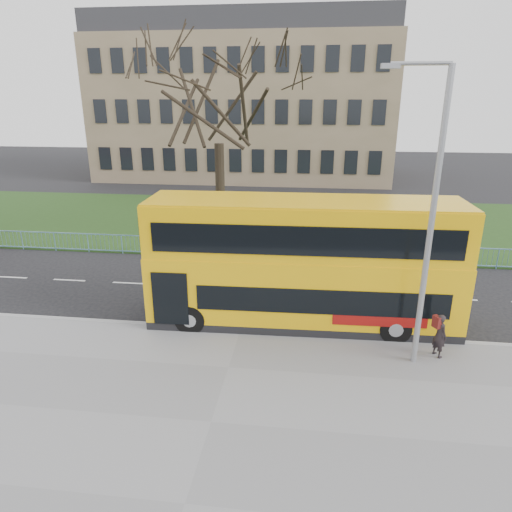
# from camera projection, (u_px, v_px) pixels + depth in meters

# --- Properties ---
(ground) EXTENTS (120.00, 120.00, 0.00)m
(ground) POSITION_uv_depth(u_px,v_px,m) (247.00, 314.00, 18.60)
(ground) COLOR black
(ground) RESTS_ON ground
(pavement) EXTENTS (80.00, 10.50, 0.12)m
(pavement) POSITION_uv_depth(u_px,v_px,m) (211.00, 424.00, 12.26)
(pavement) COLOR slate
(pavement) RESTS_ON ground
(kerb) EXTENTS (80.00, 0.20, 0.14)m
(kerb) POSITION_uv_depth(u_px,v_px,m) (241.00, 330.00, 17.13)
(kerb) COLOR gray
(kerb) RESTS_ON ground
(grass_verge) EXTENTS (80.00, 15.40, 0.08)m
(grass_verge) POSITION_uv_depth(u_px,v_px,m) (275.00, 222.00, 31.98)
(grass_verge) COLOR #213D16
(grass_verge) RESTS_ON ground
(guard_railing) EXTENTS (40.00, 0.12, 1.10)m
(guard_railing) POSITION_uv_depth(u_px,v_px,m) (264.00, 250.00, 24.60)
(guard_railing) COLOR #699EBB
(guard_railing) RESTS_ON ground
(bare_tree) EXTENTS (9.53, 9.53, 13.62)m
(bare_tree) POSITION_uv_depth(u_px,v_px,m) (219.00, 124.00, 26.03)
(bare_tree) COLOR black
(bare_tree) RESTS_ON grass_verge
(civic_building) EXTENTS (30.00, 15.00, 14.00)m
(civic_building) POSITION_uv_depth(u_px,v_px,m) (246.00, 110.00, 49.63)
(civic_building) COLOR #7E6C50
(civic_building) RESTS_ON ground
(yellow_bus) EXTENTS (11.57, 3.05, 4.82)m
(yellow_bus) POSITION_uv_depth(u_px,v_px,m) (303.00, 261.00, 17.01)
(yellow_bus) COLOR #F8B80A
(yellow_bus) RESTS_ON ground
(pedestrian) EXTENTS (0.59, 0.66, 1.53)m
(pedestrian) POSITION_uv_depth(u_px,v_px,m) (440.00, 335.00, 15.12)
(pedestrian) COLOR black
(pedestrian) RESTS_ON pavement
(street_lamp) EXTENTS (1.94, 0.22, 9.15)m
(street_lamp) POSITION_uv_depth(u_px,v_px,m) (429.00, 213.00, 13.42)
(street_lamp) COLOR gray
(street_lamp) RESTS_ON pavement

